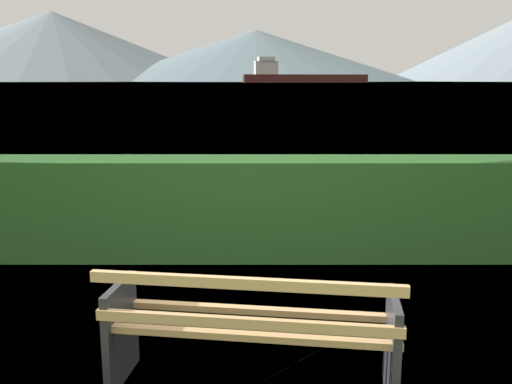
# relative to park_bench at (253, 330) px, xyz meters

# --- Properties ---
(water_surface) EXTENTS (620.00, 620.00, 0.00)m
(water_surface) POSITION_rel_park_bench_xyz_m (0.01, 309.25, -0.43)
(water_surface) COLOR #7A99A8
(water_surface) RESTS_ON ground_plane
(park_bench) EXTENTS (1.90, 0.81, 0.87)m
(park_bench) POSITION_rel_park_bench_xyz_m (0.00, 0.00, 0.00)
(park_bench) COLOR tan
(park_bench) RESTS_ON ground_plane
(hedge_row) EXTENTS (9.20, 0.70, 1.12)m
(hedge_row) POSITION_rel_park_bench_xyz_m (0.01, 2.84, 0.13)
(hedge_row) COLOR #285B23
(hedge_row) RESTS_ON ground_plane
(cargo_ship_large) EXTENTS (70.95, 17.23, 14.14)m
(cargo_ship_large) POSITION_rel_park_bench_xyz_m (22.57, 315.72, 3.52)
(cargo_ship_large) COLOR #471E19
(cargo_ship_large) RESTS_ON water_surface
(distant_hills) EXTENTS (867.88, 366.90, 88.21)m
(distant_hills) POSITION_rel_park_bench_xyz_m (81.27, 555.40, 36.55)
(distant_hills) COLOR gray
(distant_hills) RESTS_ON ground_plane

